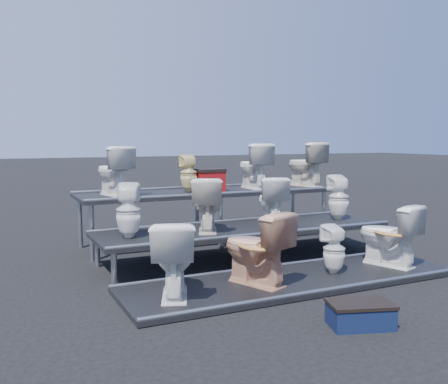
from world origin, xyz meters
name	(u,v)px	position (x,y,z in m)	size (l,w,h in m)	color
ground	(245,259)	(0.00, 0.00, 0.00)	(80.00, 80.00, 0.00)	black
tier_front	(296,281)	(0.00, -1.30, 0.03)	(4.20, 1.20, 0.06)	black
tier_mid	(245,244)	(0.00, 0.00, 0.23)	(4.20, 1.20, 0.46)	black
tier_back	(208,217)	(0.00, 1.30, 0.43)	(4.20, 1.20, 0.86)	black
toilet_0	(173,258)	(-1.54, -1.30, 0.47)	(0.46, 0.80, 0.82)	white
toilet_1	(256,248)	(-0.55, -1.30, 0.48)	(0.47, 0.83, 0.84)	tan
toilet_2	(334,249)	(0.56, -1.30, 0.36)	(0.27, 0.28, 0.60)	white
toilet_3	(388,235)	(1.43, -1.30, 0.47)	(0.45, 0.79, 0.81)	white
toilet_4	(128,210)	(-1.67, 0.00, 0.81)	(0.31, 0.32, 0.70)	white
toilet_5	(207,204)	(-0.58, 0.00, 0.83)	(0.41, 0.72, 0.74)	beige
toilet_6	(271,201)	(0.43, 0.00, 0.82)	(0.40, 0.70, 0.71)	white
toilet_7	(339,197)	(1.64, 0.00, 0.81)	(0.31, 0.32, 0.69)	white
toilet_8	(113,171)	(-1.55, 1.30, 1.23)	(0.42, 0.73, 0.74)	white
toilet_9	(189,173)	(-0.34, 1.30, 1.16)	(0.27, 0.28, 0.61)	beige
toilet_10	(254,166)	(0.85, 1.30, 1.25)	(0.43, 0.76, 0.77)	white
toilet_11	(305,164)	(1.91, 1.30, 1.25)	(0.44, 0.77, 0.79)	beige
red_crate	(209,181)	(0.02, 1.28, 1.02)	(0.43, 0.35, 0.31)	maroon
step_stool	(360,316)	(-0.24, -2.72, 0.10)	(0.56, 0.34, 0.20)	#0E1633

